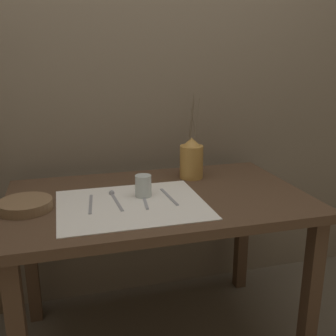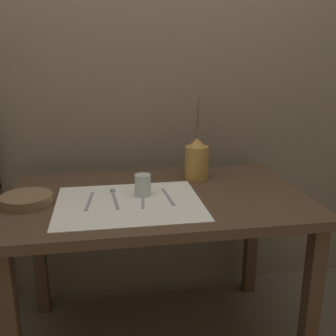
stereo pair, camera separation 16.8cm
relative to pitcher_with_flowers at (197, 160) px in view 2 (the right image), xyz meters
The scene contains 10 objects.
stone_wall_back 0.52m from the pitcher_with_flowers, 126.67° to the left, with size 7.00×0.06×2.40m.
wooden_table 0.36m from the pitcher_with_flowers, 137.36° to the right, with size 1.28×0.78×0.75m.
linen_cloth 0.46m from the pitcher_with_flowers, 141.15° to the right, with size 0.59×0.48×0.00m.
pitcher_with_flowers is the anchor object (origin of this frame).
wooden_bowl 0.80m from the pitcher_with_flowers, 163.53° to the right, with size 0.21×0.21×0.04m.
glass_tumbler_near 0.35m from the pitcher_with_flowers, 144.58° to the right, with size 0.07×0.07×0.09m.
fork_outer 0.57m from the pitcher_with_flowers, 154.70° to the right, with size 0.03×0.21×0.00m.
spoon_outer 0.46m from the pitcher_with_flowers, 155.68° to the right, with size 0.03×0.22×0.02m.
spoon_inner 0.35m from the pitcher_with_flowers, 145.71° to the right, with size 0.04×0.22×0.02m.
fork_inner 0.32m from the pitcher_with_flowers, 126.69° to the right, with size 0.03×0.21×0.00m.
Camera 2 is at (-0.22, -1.59, 1.33)m, focal length 42.00 mm.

